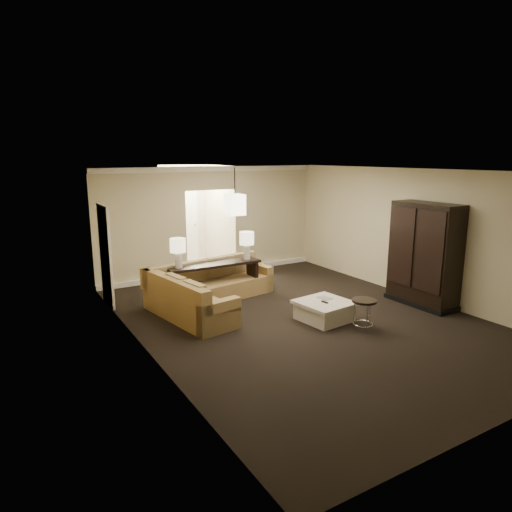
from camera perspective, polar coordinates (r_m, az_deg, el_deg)
ground at (r=8.85m, az=5.81°, el=-7.88°), size 8.00×8.00×0.00m
wall_back at (r=11.87m, az=-5.58°, el=4.34°), size 6.00×0.04×2.80m
wall_left at (r=7.13m, az=-13.74°, el=-1.43°), size 0.04×8.00×2.80m
wall_right at (r=10.51m, az=19.29°, el=2.64°), size 0.04×8.00×2.80m
ceiling at (r=8.30m, az=6.24°, el=10.55°), size 6.00×8.00×0.02m
crown_molding at (r=11.71m, az=-5.62°, el=10.77°), size 6.00×0.10×0.12m
baseboard at (r=12.09m, az=-5.35°, el=-1.99°), size 6.00×0.10×0.12m
side_door at (r=9.87m, az=-18.28°, el=0.03°), size 0.05×0.90×2.10m
foyer at (r=13.10m, az=-8.08°, el=4.60°), size 1.44×2.02×2.80m
sectional_sofa at (r=9.50m, az=-6.15°, el=-4.30°), size 2.94×2.60×0.85m
coffee_table at (r=8.80m, az=8.54°, el=-6.75°), size 1.03×1.03×0.39m
console_table at (r=9.91m, az=-5.22°, el=-2.73°), size 2.09×0.49×0.80m
armoire at (r=10.02m, az=20.27°, el=-0.09°), size 0.64×1.49×2.14m
drink_table at (r=8.43m, az=13.32°, el=-6.35°), size 0.44×0.44×0.56m
table_lamp_left at (r=9.44m, az=-9.74°, el=0.96°), size 0.32×0.32×0.61m
table_lamp_right at (r=10.09m, az=-1.17°, el=1.88°), size 0.32×0.32×0.61m
pendant_light at (r=10.65m, az=-2.65°, el=6.45°), size 0.38×0.38×1.09m
person at (r=13.24m, az=-10.25°, el=2.72°), size 0.70×0.54×1.74m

